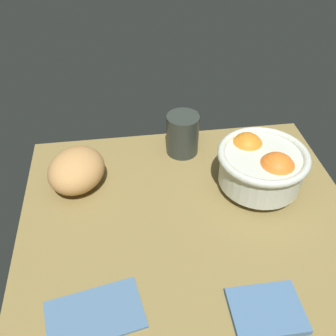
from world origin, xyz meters
TOP-DOWN VIEW (x-y plane):
  - ground_plane at (0.00, 0.00)cm, footprint 66.35×66.73cm
  - fruit_bowl at (16.14, 11.52)cm, footprint 18.66×18.66cm
  - bread_loaf at (-21.86, 17.36)cm, footprint 16.11×16.90cm
  - napkin_folded at (8.48, -16.71)cm, footprint 11.41×8.89cm
  - napkin_spare at (-18.35, -13.46)cm, footprint 16.47×11.77cm
  - mug at (2.40, 26.20)cm, footprint 9.38×10.63cm

SIDE VIEW (x-z plane):
  - ground_plane at x=0.00cm, z-range -3.00..0.00cm
  - napkin_spare at x=-18.35cm, z-range 0.00..0.89cm
  - napkin_folded at x=8.48cm, z-range 0.00..1.19cm
  - bread_loaf at x=-21.86cm, z-range 0.00..8.24cm
  - mug at x=2.40cm, z-range 0.00..9.83cm
  - fruit_bowl at x=16.14cm, z-range 0.54..11.30cm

